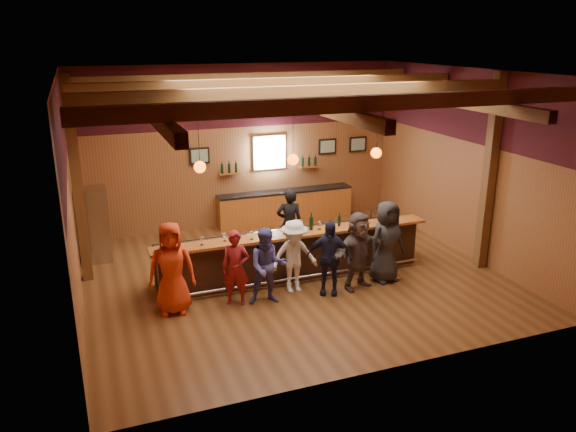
{
  "coord_description": "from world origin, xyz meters",
  "views": [
    {
      "loc": [
        -4.2,
        -10.91,
        5.23
      ],
      "look_at": [
        0.0,
        0.3,
        1.35
      ],
      "focal_mm": 35.0,
      "sensor_mm": 36.0,
      "label": 1
    }
  ],
  "objects_px": {
    "customer_brown": "(358,251)",
    "customer_dark": "(386,242)",
    "customer_white": "(294,256)",
    "customer_navy": "(329,258)",
    "customer_redvest": "(236,268)",
    "customer_denim": "(268,266)",
    "back_bar_cabinet": "(285,206)",
    "bar_counter": "(291,253)",
    "stainless_fridge": "(94,225)",
    "customer_orange": "(172,268)",
    "bottle_a": "(311,223)",
    "ice_bucket": "(298,226)",
    "bartender": "(289,223)"
  },
  "relations": [
    {
      "from": "customer_navy",
      "to": "bartender",
      "type": "relative_size",
      "value": 0.93
    },
    {
      "from": "back_bar_cabinet",
      "to": "ice_bucket",
      "type": "bearing_deg",
      "value": -106.34
    },
    {
      "from": "bar_counter",
      "to": "customer_redvest",
      "type": "height_order",
      "value": "customer_redvest"
    },
    {
      "from": "customer_brown",
      "to": "customer_orange",
      "type": "bearing_deg",
      "value": 159.74
    },
    {
      "from": "bar_counter",
      "to": "customer_navy",
      "type": "height_order",
      "value": "customer_navy"
    },
    {
      "from": "bar_counter",
      "to": "customer_redvest",
      "type": "relative_size",
      "value": 4.05
    },
    {
      "from": "customer_navy",
      "to": "customer_brown",
      "type": "height_order",
      "value": "customer_brown"
    },
    {
      "from": "stainless_fridge",
      "to": "customer_denim",
      "type": "distance_m",
      "value": 4.82
    },
    {
      "from": "customer_denim",
      "to": "bar_counter",
      "type": "bearing_deg",
      "value": 63.83
    },
    {
      "from": "customer_redvest",
      "to": "bartender",
      "type": "height_order",
      "value": "bartender"
    },
    {
      "from": "customer_redvest",
      "to": "bartender",
      "type": "xyz_separation_m",
      "value": [
        1.9,
        1.99,
        0.09
      ]
    },
    {
      "from": "customer_denim",
      "to": "customer_dark",
      "type": "bearing_deg",
      "value": 15.42
    },
    {
      "from": "customer_brown",
      "to": "customer_dark",
      "type": "xyz_separation_m",
      "value": [
        0.75,
        0.12,
        0.06
      ]
    },
    {
      "from": "customer_white",
      "to": "stainless_fridge",
      "type": "bearing_deg",
      "value": 139.64
    },
    {
      "from": "customer_dark",
      "to": "bottle_a",
      "type": "relative_size",
      "value": 4.68
    },
    {
      "from": "customer_dark",
      "to": "bottle_a",
      "type": "distance_m",
      "value": 1.7
    },
    {
      "from": "back_bar_cabinet",
      "to": "customer_white",
      "type": "distance_m",
      "value": 4.67
    },
    {
      "from": "customer_brown",
      "to": "customer_dark",
      "type": "distance_m",
      "value": 0.76
    },
    {
      "from": "customer_navy",
      "to": "customer_brown",
      "type": "distance_m",
      "value": 0.71
    },
    {
      "from": "stainless_fridge",
      "to": "customer_orange",
      "type": "relative_size",
      "value": 0.97
    },
    {
      "from": "customer_orange",
      "to": "ice_bucket",
      "type": "bearing_deg",
      "value": 25.5
    },
    {
      "from": "customer_white",
      "to": "bartender",
      "type": "relative_size",
      "value": 0.92
    },
    {
      "from": "back_bar_cabinet",
      "to": "customer_denim",
      "type": "distance_m",
      "value": 5.22
    },
    {
      "from": "bar_counter",
      "to": "bottle_a",
      "type": "xyz_separation_m",
      "value": [
        0.37,
        -0.26,
        0.74
      ]
    },
    {
      "from": "customer_white",
      "to": "customer_navy",
      "type": "relative_size",
      "value": 0.98
    },
    {
      "from": "customer_dark",
      "to": "bottle_a",
      "type": "xyz_separation_m",
      "value": [
        -1.46,
        0.79,
        0.35
      ]
    },
    {
      "from": "customer_navy",
      "to": "customer_dark",
      "type": "bearing_deg",
      "value": 34.04
    },
    {
      "from": "customer_denim",
      "to": "customer_navy",
      "type": "relative_size",
      "value": 0.99
    },
    {
      "from": "stainless_fridge",
      "to": "bartender",
      "type": "height_order",
      "value": "stainless_fridge"
    },
    {
      "from": "customer_redvest",
      "to": "customer_dark",
      "type": "relative_size",
      "value": 0.85
    },
    {
      "from": "customer_dark",
      "to": "customer_white",
      "type": "bearing_deg",
      "value": 166.03
    },
    {
      "from": "customer_redvest",
      "to": "customer_denim",
      "type": "height_order",
      "value": "customer_denim"
    },
    {
      "from": "customer_orange",
      "to": "bartender",
      "type": "distance_m",
      "value": 3.68
    },
    {
      "from": "customer_redvest",
      "to": "customer_white",
      "type": "relative_size",
      "value": 0.98
    },
    {
      "from": "customer_white",
      "to": "customer_redvest",
      "type": "bearing_deg",
      "value": -174.1
    },
    {
      "from": "customer_redvest",
      "to": "customer_denim",
      "type": "bearing_deg",
      "value": 7.25
    },
    {
      "from": "back_bar_cabinet",
      "to": "bottle_a",
      "type": "distance_m",
      "value": 3.99
    },
    {
      "from": "customer_orange",
      "to": "customer_dark",
      "type": "relative_size",
      "value": 1.01
    },
    {
      "from": "customer_orange",
      "to": "ice_bucket",
      "type": "relative_size",
      "value": 8.24
    },
    {
      "from": "stainless_fridge",
      "to": "customer_white",
      "type": "height_order",
      "value": "stainless_fridge"
    },
    {
      "from": "bar_counter",
      "to": "stainless_fridge",
      "type": "relative_size",
      "value": 3.5
    },
    {
      "from": "customer_orange",
      "to": "customer_brown",
      "type": "xyz_separation_m",
      "value": [
        3.9,
        -0.27,
        -0.07
      ]
    },
    {
      "from": "bar_counter",
      "to": "customer_denim",
      "type": "height_order",
      "value": "customer_denim"
    },
    {
      "from": "bottle_a",
      "to": "customer_denim",
      "type": "bearing_deg",
      "value": -145.27
    },
    {
      "from": "back_bar_cabinet",
      "to": "bartender",
      "type": "height_order",
      "value": "bartender"
    },
    {
      "from": "customer_white",
      "to": "customer_brown",
      "type": "relative_size",
      "value": 0.93
    },
    {
      "from": "customer_white",
      "to": "bottle_a",
      "type": "distance_m",
      "value": 0.99
    },
    {
      "from": "ice_bucket",
      "to": "stainless_fridge",
      "type": "bearing_deg",
      "value": 147.77
    },
    {
      "from": "customer_redvest",
      "to": "ice_bucket",
      "type": "xyz_separation_m",
      "value": [
        1.64,
        0.8,
        0.45
      ]
    },
    {
      "from": "customer_white",
      "to": "ice_bucket",
      "type": "distance_m",
      "value": 0.86
    }
  ]
}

